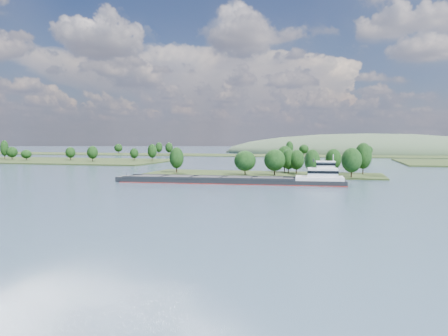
# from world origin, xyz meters

# --- Properties ---
(ground) EXTENTS (1800.00, 1800.00, 0.00)m
(ground) POSITION_xyz_m (0.00, 120.00, 0.00)
(ground) COLOR #395162
(ground) RESTS_ON ground
(tree_island) EXTENTS (100.00, 30.00, 14.55)m
(tree_island) POSITION_xyz_m (7.48, 178.77, 4.06)
(tree_island) COLOR #243316
(tree_island) RESTS_ON ground
(back_shoreline) EXTENTS (900.00, 60.00, 15.57)m
(back_shoreline) POSITION_xyz_m (8.69, 399.92, 0.72)
(back_shoreline) COLOR #243316
(back_shoreline) RESTS_ON ground
(hill_west) EXTENTS (320.00, 160.00, 44.00)m
(hill_west) POSITION_xyz_m (60.00, 500.00, 0.00)
(hill_west) COLOR #384C34
(hill_west) RESTS_ON ground
(cargo_barge) EXTENTS (80.94, 15.42, 10.88)m
(cargo_barge) POSITION_xyz_m (0.08, 141.92, 1.37)
(cargo_barge) COLOR black
(cargo_barge) RESTS_ON ground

